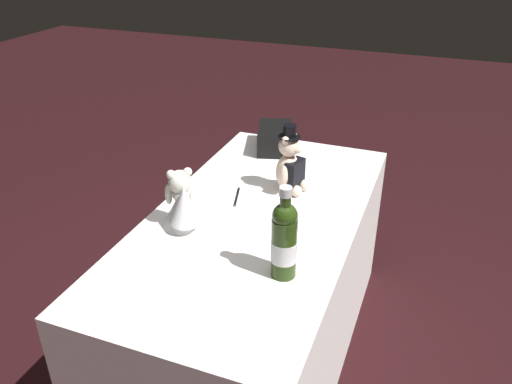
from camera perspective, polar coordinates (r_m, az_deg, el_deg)
name	(u,v)px	position (r m, az deg, el deg)	size (l,w,h in m)	color
ground_plane	(256,352)	(2.45, 0.00, -17.27)	(12.00, 12.00, 0.00)	black
reception_table	(256,289)	(2.21, 0.00, -10.66)	(1.54, 0.77, 0.73)	white
teddy_bear_groom	(290,166)	(2.13, 3.82, 2.88)	(0.15, 0.14, 0.29)	beige
teddy_bear_bride	(182,203)	(1.89, -8.16, -1.21)	(0.20, 0.19, 0.23)	white
champagne_bottle	(284,239)	(1.61, 3.14, -5.25)	(0.08, 0.08, 0.32)	#263C12
signing_pen	(237,197)	(2.11, -2.15, -0.59)	(0.15, 0.05, 0.01)	black
gift_case_black	(275,138)	(2.55, 2.07, 6.00)	(0.29, 0.22, 0.11)	black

